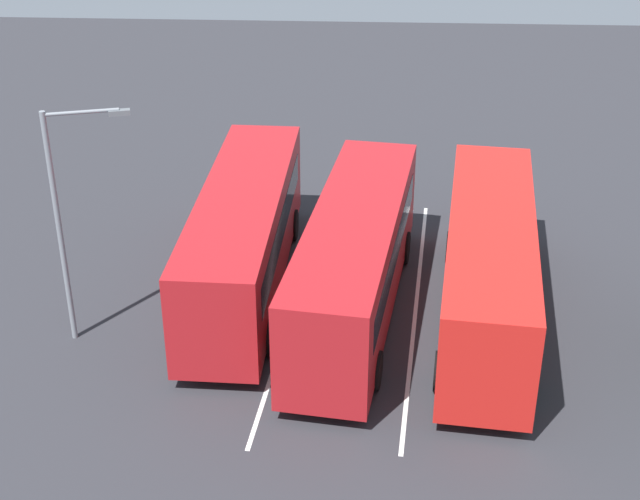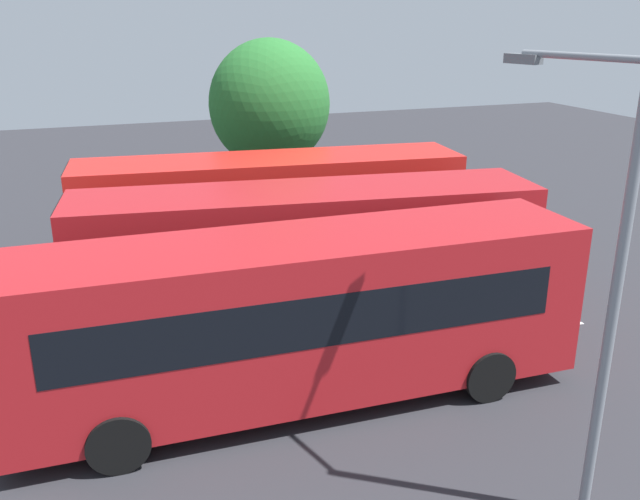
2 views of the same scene
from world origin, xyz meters
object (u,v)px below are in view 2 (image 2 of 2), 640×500
(bus_center_left, at_px, (306,251))
(bus_center_right, at_px, (299,315))
(street_lamp, at_px, (604,269))
(bus_far_left, at_px, (270,209))
(depot_tree, at_px, (270,104))

(bus_center_left, xyz_separation_m, bus_center_right, (1.34, 3.46, 0.00))
(bus_center_right, height_order, street_lamp, street_lamp)
(bus_far_left, height_order, street_lamp, street_lamp)
(bus_center_left, xyz_separation_m, street_lamp, (-1.68, 7.86, 2.12))
(bus_far_left, xyz_separation_m, bus_center_right, (1.56, 7.35, 0.00))
(bus_center_left, distance_m, bus_center_right, 3.71)
(bus_center_left, bearing_deg, bus_far_left, -85.42)
(bus_far_left, distance_m, bus_center_right, 7.52)
(bus_center_right, bearing_deg, bus_center_left, -109.62)
(bus_center_left, relative_size, bus_center_right, 1.01)
(street_lamp, height_order, depot_tree, street_lamp)
(depot_tree, bearing_deg, street_lamp, 88.93)
(bus_far_left, relative_size, bus_center_left, 1.00)
(bus_center_right, relative_size, street_lamp, 1.62)
(bus_center_right, bearing_deg, bus_far_left, -100.44)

